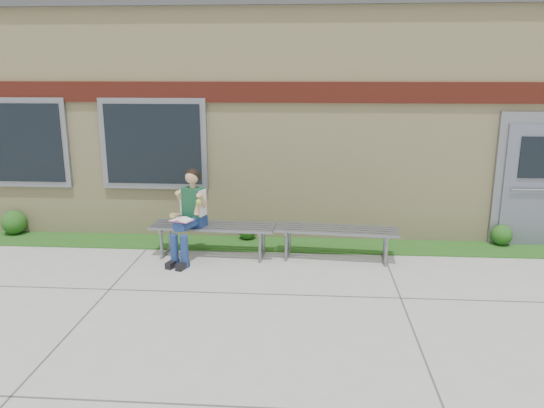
{
  "coord_description": "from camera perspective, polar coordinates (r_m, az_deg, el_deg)",
  "views": [
    {
      "loc": [
        -0.25,
        -6.17,
        2.96
      ],
      "look_at": [
        -0.82,
        1.7,
        0.97
      ],
      "focal_mm": 35.0,
      "sensor_mm": 36.0,
      "label": 1
    }
  ],
  "objects": [
    {
      "name": "shrub_west",
      "position": [
        10.87,
        -26.0,
        -1.77
      ],
      "size": [
        0.44,
        0.44,
        0.44
      ],
      "primitive_type": "sphere",
      "color": "#124313",
      "rests_on": "grass_strip"
    },
    {
      "name": "school_building",
      "position": [
        12.19,
        5.37,
        10.09
      ],
      "size": [
        16.2,
        6.22,
        4.2
      ],
      "color": "beige",
      "rests_on": "ground"
    },
    {
      "name": "bench_left",
      "position": [
        8.7,
        -6.37,
        -3.01
      ],
      "size": [
        2.03,
        0.64,
        0.52
      ],
      "rotation": [
        0.0,
        0.0,
        -0.04
      ],
      "color": "slate",
      "rests_on": "ground"
    },
    {
      "name": "shrub_mid",
      "position": [
        9.5,
        -2.67,
        -2.89
      ],
      "size": [
        0.31,
        0.31,
        0.31
      ],
      "primitive_type": "sphere",
      "color": "#124313",
      "rests_on": "grass_strip"
    },
    {
      "name": "ground",
      "position": [
        6.85,
        5.91,
        -11.53
      ],
      "size": [
        80.0,
        80.0,
        0.0
      ],
      "primitive_type": "plane",
      "color": "#9E9E99",
      "rests_on": "ground"
    },
    {
      "name": "girl",
      "position": [
        8.46,
        -8.91,
        -0.96
      ],
      "size": [
        0.59,
        0.9,
        1.46
      ],
      "rotation": [
        0.0,
        0.0,
        -0.33
      ],
      "color": "navy",
      "rests_on": "ground"
    },
    {
      "name": "grass_strip",
      "position": [
        9.25,
        5.47,
        -4.47
      ],
      "size": [
        16.0,
        0.8,
        0.02
      ],
      "primitive_type": "cube",
      "color": "#124313",
      "rests_on": "ground"
    },
    {
      "name": "bench_right",
      "position": [
        8.57,
        6.92,
        -3.35
      ],
      "size": [
        2.0,
        0.71,
        0.51
      ],
      "rotation": [
        0.0,
        0.0,
        -0.08
      ],
      "color": "slate",
      "rests_on": "ground"
    },
    {
      "name": "shrub_east",
      "position": [
        10.0,
        23.47,
        -3.06
      ],
      "size": [
        0.35,
        0.35,
        0.35
      ],
      "primitive_type": "sphere",
      "color": "#124313",
      "rests_on": "grass_strip"
    }
  ]
}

